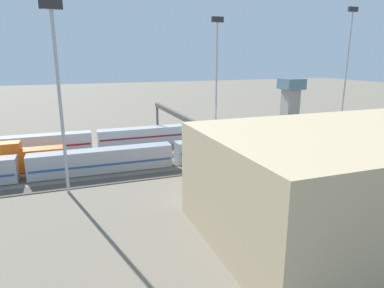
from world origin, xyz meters
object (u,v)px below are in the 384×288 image
Objects in this scene: train_on_track_3 at (234,147)px; light_mast_0 at (348,54)px; train_on_track_2 at (30,158)px; train_on_track_0 at (152,136)px; light_mast_2 at (217,62)px; light_mast_1 at (57,74)px; control_tower at (291,97)px; signal_gantry at (173,118)px; train_on_track_1 at (371,122)px.

train_on_track_3 is 3.84× the size of light_mast_0.
train_on_track_3 is 49.61m from light_mast_0.
train_on_track_0 is at bearing -156.79° from train_on_track_2.
light_mast_2 is at bearing -103.43° from train_on_track_3.
train_on_track_3 is at bearing -165.87° from light_mast_1.
light_mast_2 is 2.18× the size of control_tower.
train_on_track_3 is 4.79× the size of signal_gantry.
signal_gantry is at bearing 13.98° from light_mast_0.
light_mast_2 is at bearing -161.36° from train_on_track_2.
signal_gantry is (-1.82, 10.00, 5.42)m from train_on_track_0.
signal_gantry reaches higher than train_on_track_1.
train_on_track_1 is at bearing 174.98° from train_on_track_0.
light_mast_2 is at bearing -168.18° from train_on_track_0.
control_tower reaches higher than signal_gantry.
light_mast_0 is at bearing -156.89° from train_on_track_3.
train_on_track_1 is 0.32× the size of light_mast_0.
light_mast_0 is 77.00m from light_mast_1.
train_on_track_2 is 0.80× the size of control_tower.
train_on_track_2 is at bearing -65.31° from light_mast_1.
control_tower is at bearing -151.92° from signal_gantry.
signal_gantry reaches higher than train_on_track_3.
light_mast_0 is 56.05m from signal_gantry.
train_on_track_1 is 22.25m from control_tower.
signal_gantry is (10.42, -5.00, 5.42)m from train_on_track_3.
train_on_track_2 is 0.39× the size of light_mast_1.
light_mast_2 is (-34.22, -25.99, 1.03)m from light_mast_1.
train_on_track_2 is (35.56, -5.00, 0.16)m from train_on_track_3.
train_on_track_3 is 4.70× the size of light_mast_1.
control_tower is (-32.42, -27.85, 5.38)m from train_on_track_3.
signal_gantry reaches higher than train_on_track_0.
light_mast_1 is 42.98m from light_mast_2.
signal_gantry is (53.12, 13.22, -12.06)m from light_mast_0.
light_mast_1 reaches higher than train_on_track_0.
control_tower is at bearing -163.95° from train_on_track_0.
train_on_track_2 is at bearing 18.64° from light_mast_2.
train_on_track_0 is 31.97m from light_mast_1.
train_on_track_0 is 11.52m from signal_gantry.
light_mast_1 is (74.44, 17.50, 14.23)m from train_on_track_1.
light_mast_0 is at bearing -160.47° from light_mast_1.
train_on_track_3 is 4.38× the size of light_mast_2.
light_mast_1 is at bearing 52.03° from train_on_track_0.
light_mast_1 is (-5.75, 12.50, 14.23)m from train_on_track_2.
control_tower is (12.21, -17.85, 5.22)m from train_on_track_1.
train_on_track_3 is 43.08m from control_tower.
light_mast_1 is 2.03× the size of control_tower.
light_mast_0 is at bearing 179.60° from light_mast_2.
light_mast_1 is at bearing 14.13° from train_on_track_3.
train_on_track_2 is 0.32× the size of light_mast_0.
train_on_track_0 and train_on_track_3 have the same top height.
light_mast_0 is 1.22× the size of light_mast_1.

